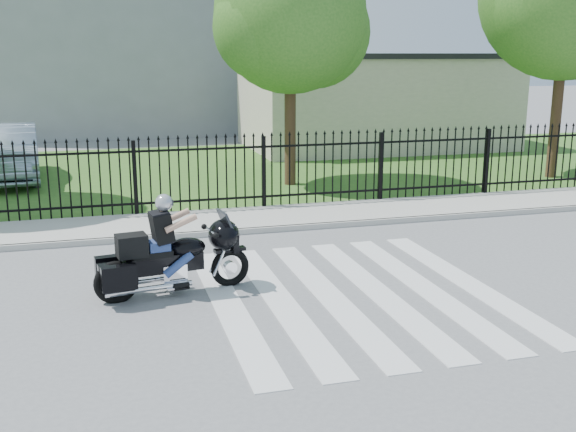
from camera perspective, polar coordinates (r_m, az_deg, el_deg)
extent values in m
plane|color=slate|center=(10.74, 5.56, -6.56)|extent=(120.00, 120.00, 0.00)
cube|color=#ADAAA3|center=(15.29, -1.16, -0.14)|extent=(40.00, 2.00, 0.12)
cube|color=#ADAAA3|center=(14.36, -0.16, -1.05)|extent=(40.00, 0.12, 0.12)
cube|color=#2F6121|center=(22.02, -5.72, 3.90)|extent=(40.00, 12.00, 0.02)
cube|color=black|center=(16.17, -2.05, 1.67)|extent=(26.00, 0.04, 0.05)
cube|color=black|center=(15.97, -2.09, 5.88)|extent=(26.00, 0.04, 0.05)
cylinder|color=#382316|center=(19.18, 0.18, 8.77)|extent=(0.32, 0.32, 4.16)
sphere|color=#2D641C|center=(19.13, 0.19, 16.55)|extent=(4.20, 4.20, 4.20)
cylinder|color=#382316|center=(21.87, 21.86, 9.25)|extent=(0.32, 0.32, 4.80)
cube|color=beige|center=(27.62, 7.34, 9.45)|extent=(10.00, 6.00, 3.50)
cube|color=black|center=(27.55, 7.45, 13.29)|extent=(10.20, 6.20, 0.20)
cube|color=#909298|center=(35.47, -15.10, 16.87)|extent=(15.00, 10.00, 12.00)
torus|color=black|center=(11.00, -4.93, -4.35)|extent=(0.66, 0.22, 0.65)
torus|color=black|center=(10.58, -14.34, -5.48)|extent=(0.70, 0.24, 0.68)
cube|color=black|center=(10.65, -10.43, -3.97)|extent=(1.24, 0.40, 0.28)
ellipsoid|color=black|center=(10.68, -8.53, -2.64)|extent=(0.63, 0.46, 0.31)
cube|color=black|center=(10.56, -11.46, -3.16)|extent=(0.65, 0.39, 0.09)
cube|color=silver|center=(10.73, -9.67, -4.70)|extent=(0.41, 0.33, 0.28)
ellipsoid|color=black|center=(10.82, -5.45, -1.62)|extent=(0.60, 0.74, 0.51)
cube|color=black|center=(10.46, -13.10, -2.45)|extent=(0.50, 0.42, 0.34)
cube|color=navy|center=(10.55, -10.89, -2.51)|extent=(0.36, 0.33, 0.17)
sphere|color=#B8BBC1|center=(10.42, -10.46, 1.12)|extent=(0.27, 0.27, 0.27)
imported|color=#8D9EB1|center=(21.57, -22.73, 4.95)|extent=(2.21, 5.14, 1.65)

